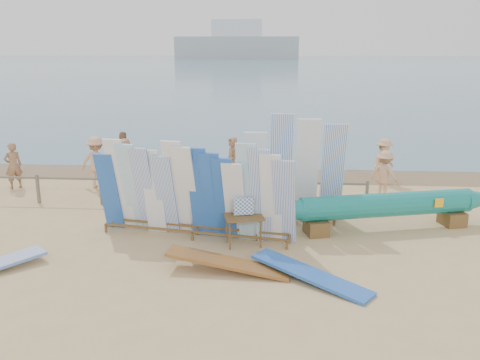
# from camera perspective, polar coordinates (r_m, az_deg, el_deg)

# --- Properties ---
(ground) EXTENTS (160.00, 160.00, 0.00)m
(ground) POSITION_cam_1_polar(r_m,az_deg,el_deg) (12.92, -11.10, -6.89)
(ground) COLOR tan
(ground) RESTS_ON ground
(ocean) EXTENTS (320.00, 240.00, 0.02)m
(ocean) POSITION_cam_1_polar(r_m,az_deg,el_deg) (139.68, 2.93, 12.86)
(ocean) COLOR slate
(ocean) RESTS_ON ground
(wet_sand_strip) EXTENTS (40.00, 2.60, 0.01)m
(wet_sand_strip) POSITION_cam_1_polar(r_m,az_deg,el_deg) (19.63, -5.67, 0.84)
(wet_sand_strip) COLOR olive
(wet_sand_strip) RESTS_ON ground
(distant_ship) EXTENTS (45.00, 8.00, 14.00)m
(distant_ship) POSITION_cam_1_polar(r_m,az_deg,el_deg) (192.17, -0.36, 14.99)
(distant_ship) COLOR #999EA3
(distant_ship) RESTS_ON ocean
(fence) EXTENTS (12.08, 0.08, 0.90)m
(fence) POSITION_cam_1_polar(r_m,az_deg,el_deg) (15.48, -8.35, -0.65)
(fence) COLOR #6C6351
(fence) RESTS_ON ground
(main_surfboard_rack) EXTENTS (5.14, 1.52, 2.54)m
(main_surfboard_rack) POSITION_cam_1_polar(r_m,az_deg,el_deg) (12.67, -5.20, -1.63)
(main_surfboard_rack) COLOR brown
(main_surfboard_rack) RESTS_ON ground
(side_surfboard_rack) EXTENTS (2.71, 0.89, 3.05)m
(side_surfboard_rack) POSITION_cam_1_polar(r_m,az_deg,el_deg) (13.80, 6.15, 0.75)
(side_surfboard_rack) COLOR brown
(side_surfboard_rack) RESTS_ON ground
(outrigger_canoe) EXTENTS (7.00, 2.39, 1.01)m
(outrigger_canoe) POSITION_cam_1_polar(r_m,az_deg,el_deg) (13.89, 16.20, -2.85)
(outrigger_canoe) COLOR brown
(outrigger_canoe) RESTS_ON ground
(vendor_table) EXTENTS (1.04, 0.85, 1.21)m
(vendor_table) POSITION_cam_1_polar(r_m,az_deg,el_deg) (12.37, 0.41, -5.59)
(vendor_table) COLOR brown
(vendor_table) RESTS_ON ground
(flat_board_d) EXTENTS (2.52, 2.02, 0.30)m
(flat_board_d) POSITION_cam_1_polar(r_m,az_deg,el_deg) (10.82, 7.89, -11.18)
(flat_board_d) COLOR blue
(flat_board_d) RESTS_ON ground
(flat_board_c) EXTENTS (2.74, 0.90, 0.42)m
(flat_board_c) POSITION_cam_1_polar(r_m,az_deg,el_deg) (11.14, -1.31, -10.24)
(flat_board_c) COLOR #905B27
(flat_board_c) RESTS_ON ground
(beach_chair_left) EXTENTS (0.66, 0.67, 0.79)m
(beach_chair_left) POSITION_cam_1_polar(r_m,az_deg,el_deg) (16.42, -10.41, -1.29)
(beach_chair_left) COLOR #AD1412
(beach_chair_left) RESTS_ON ground
(beach_chair_right) EXTENTS (0.64, 0.66, 0.87)m
(beach_chair_right) POSITION_cam_1_polar(r_m,az_deg,el_deg) (16.23, -5.21, -1.20)
(beach_chair_right) COLOR #AD1412
(beach_chair_right) RESTS_ON ground
(stroller) EXTENTS (0.59, 0.82, 1.08)m
(stroller) POSITION_cam_1_polar(r_m,az_deg,el_deg) (15.91, 2.25, -0.82)
(stroller) COLOR #AD1412
(stroller) RESTS_ON ground
(beachgoer_7) EXTENTS (0.59, 0.74, 1.78)m
(beachgoer_7) POSITION_cam_1_polar(r_m,az_deg,el_deg) (17.07, -0.92, 1.86)
(beachgoer_7) COLOR #8C6042
(beachgoer_7) RESTS_ON ground
(beachgoer_3) EXTENTS (1.15, 0.50, 1.77)m
(beachgoer_3) POSITION_cam_1_polar(r_m,az_deg,el_deg) (18.00, -15.80, 1.95)
(beachgoer_3) COLOR tan
(beachgoer_3) RESTS_ON ground
(beachgoer_1) EXTENTS (0.63, 0.63, 1.58)m
(beachgoer_1) POSITION_cam_1_polar(r_m,az_deg,el_deg) (18.85, -24.11, 1.49)
(beachgoer_1) COLOR #8C6042
(beachgoer_1) RESTS_ON ground
(beachgoer_extra_0) EXTENTS (1.05, 0.95, 1.56)m
(beachgoer_extra_0) POSITION_cam_1_polar(r_m,az_deg,el_deg) (16.64, 15.92, 0.55)
(beachgoer_extra_0) COLOR tan
(beachgoer_extra_0) RESTS_ON ground
(beachgoer_6) EXTENTS (0.65, 0.85, 1.56)m
(beachgoer_6) POSITION_cam_1_polar(r_m,az_deg,el_deg) (17.36, 1.02, 1.71)
(beachgoer_6) COLOR tan
(beachgoer_6) RESTS_ON ground
(beachgoer_2) EXTENTS (0.91, 1.00, 1.89)m
(beachgoer_2) POSITION_cam_1_polar(r_m,az_deg,el_deg) (16.70, -12.54, 1.39)
(beachgoer_2) COLOR beige
(beachgoer_2) RESTS_ON ground
(beachgoer_9) EXTENTS (1.05, 1.01, 1.59)m
(beachgoer_9) POSITION_cam_1_polar(r_m,az_deg,el_deg) (18.56, 15.81, 2.06)
(beachgoer_9) COLOR tan
(beachgoer_9) RESTS_ON ground
(beachgoer_4) EXTENTS (1.14, 0.60, 1.85)m
(beachgoer_4) POSITION_cam_1_polar(r_m,az_deg,el_deg) (18.19, -12.83, 2.42)
(beachgoer_4) COLOR #8C6042
(beachgoer_4) RESTS_ON ground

